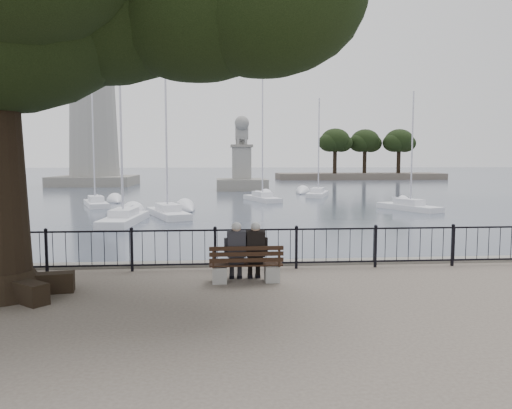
{
  "coord_description": "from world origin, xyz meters",
  "views": [
    {
      "loc": [
        -0.95,
        -9.54,
        2.71
      ],
      "look_at": [
        0.0,
        2.5,
        1.6
      ],
      "focal_mm": 35.0,
      "sensor_mm": 36.0,
      "label": 1
    }
  ],
  "objects": [
    {
      "name": "sailboat_g",
      "position": [
        9.02,
        39.2,
        -0.71
      ],
      "size": [
        3.3,
        5.86,
        9.79
      ],
      "color": "silver",
      "rests_on": "ground"
    },
    {
      "name": "sailboat_f",
      "position": [
        3.03,
        34.13,
        -0.67
      ],
      "size": [
        3.09,
        5.61,
        11.04
      ],
      "color": "silver",
      "rests_on": "ground"
    },
    {
      "name": "person_right",
      "position": [
        -0.11,
        1.3,
        0.62
      ],
      "size": [
        0.39,
        0.66,
        1.34
      ],
      "color": "black",
      "rests_on": "ground"
    },
    {
      "name": "person_left",
      "position": [
        -0.53,
        1.3,
        0.62
      ],
      "size": [
        0.39,
        0.66,
        1.34
      ],
      "color": "black",
      "rests_on": "ground"
    },
    {
      "name": "bench",
      "position": [
        -0.32,
        1.21,
        0.29
      ],
      "size": [
        1.61,
        0.5,
        0.85
      ],
      "color": "gray",
      "rests_on": "ground"
    },
    {
      "name": "sailboat_a",
      "position": [
        -6.31,
        19.55,
        -0.71
      ],
      "size": [
        2.13,
        6.0,
        10.05
      ],
      "color": "silver",
      "rests_on": "ground"
    },
    {
      "name": "sailboat_d",
      "position": [
        12.93,
        25.43,
        -0.72
      ],
      "size": [
        3.45,
        5.37,
        8.65
      ],
      "color": "silver",
      "rests_on": "ground"
    },
    {
      "name": "far_shore",
      "position": [
        25.54,
        79.46,
        3.0
      ],
      "size": [
        30.0,
        8.6,
        9.18
      ],
      "color": "#524A41",
      "rests_on": "ground"
    },
    {
      "name": "sailboat_b",
      "position": [
        -4.1,
        22.62,
        -0.63
      ],
      "size": [
        3.39,
        5.79,
        12.92
      ],
      "color": "silver",
      "rests_on": "ground"
    },
    {
      "name": "lighthouse",
      "position": [
        -18.0,
        62.0,
        12.88
      ],
      "size": [
        10.78,
        10.78,
        32.74
      ],
      "color": "slate",
      "rests_on": "ground"
    },
    {
      "name": "railing",
      "position": [
        0.0,
        2.5,
        0.56
      ],
      "size": [
        22.06,
        0.06,
        1.0
      ],
      "color": "black",
      "rests_on": "ground"
    },
    {
      "name": "lion_monument",
      "position": [
        2.0,
        49.93,
        1.2
      ],
      "size": [
        5.96,
        5.96,
        8.8
      ],
      "color": "slate",
      "rests_on": "ground"
    },
    {
      "name": "harbor",
      "position": [
        0.0,
        3.0,
        -0.5
      ],
      "size": [
        260.0,
        260.0,
        1.2
      ],
      "color": "slate",
      "rests_on": "ground"
    },
    {
      "name": "sailboat_e",
      "position": [
        -10.41,
        30.2,
        -0.64
      ],
      "size": [
        3.04,
        5.28,
        12.16
      ],
      "color": "silver",
      "rests_on": "ground"
    }
  ]
}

